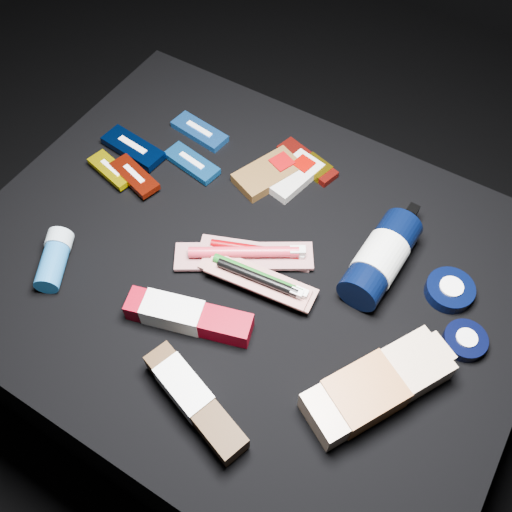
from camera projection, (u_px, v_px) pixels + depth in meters
The scene contains 21 objects.
ground at pixel (248, 355), 1.34m from camera, with size 3.00×3.00×0.00m, color black.
cloth_table at pixel (247, 315), 1.17m from camera, with size 0.98×0.78×0.40m, color black.
luna_bar_0 at pixel (200, 131), 1.17m from camera, with size 0.13×0.06×0.02m.
luna_bar_1 at pixel (192, 163), 1.12m from camera, with size 0.12×0.06×0.02m.
luna_bar_2 at pixel (133, 148), 1.14m from camera, with size 0.14×0.06×0.02m.
luna_bar_3 at pixel (111, 170), 1.10m from camera, with size 0.11×0.06×0.01m.
luna_bar_4 at pixel (135, 176), 1.09m from camera, with size 0.12×0.07×0.01m.
clif_bar_0 at pixel (270, 172), 1.10m from camera, with size 0.11×0.15×0.02m.
clif_bar_1 at pixel (295, 174), 1.10m from camera, with size 0.09×0.13×0.02m.
power_bar at pixel (310, 164), 1.12m from camera, with size 0.14×0.07×0.02m.
lotion_bottle at pixel (381, 258), 0.96m from camera, with size 0.08×0.23×0.07m.
cream_tin_upper at pixel (450, 290), 0.96m from camera, with size 0.08×0.08×0.03m.
cream_tin_lower at pixel (465, 340), 0.91m from camera, with size 0.07×0.07×0.02m.
bodywash_bottle at pixel (375, 388), 0.85m from camera, with size 0.18×0.24×0.05m.
deodorant_stick at pixel (54, 259), 0.98m from camera, with size 0.09×0.12×0.05m.
toothbrush_pack_0 at pixel (256, 252), 1.01m from camera, with size 0.20×0.12×0.02m.
toothbrush_pack_1 at pixel (246, 254), 0.99m from camera, with size 0.23×0.18×0.03m.
toothbrush_pack_2 at pixel (259, 278), 0.96m from camera, with size 0.21×0.07×0.02m.
toothbrush_pack_3 at pixel (259, 280), 0.95m from camera, with size 0.19×0.06×0.02m.
toothpaste_carton_red at pixel (183, 315), 0.92m from camera, with size 0.21×0.10×0.04m.
toothpaste_carton_green at pixel (191, 397), 0.84m from camera, with size 0.20×0.10×0.04m.
Camera 1 is at (0.30, -0.45, 1.24)m, focal length 40.00 mm.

